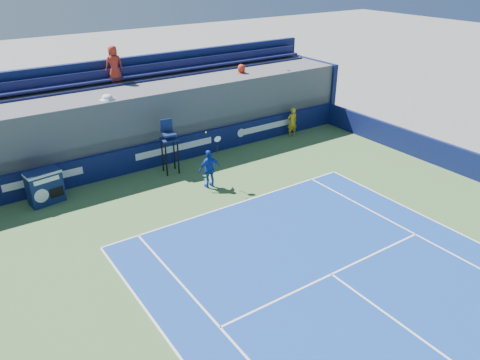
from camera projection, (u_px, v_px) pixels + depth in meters
ball_person at (292, 122)px, 25.38m from camera, size 0.63×0.47×1.60m
back_hoarding at (174, 150)px, 22.32m from camera, size 20.40×0.21×1.20m
match_clock at (45, 186)px, 18.53m from camera, size 1.41×0.91×1.40m
umpire_chair at (169, 141)px, 20.82m from camera, size 0.79×0.79×2.48m
tennis_player at (210, 169)px, 19.74m from camera, size 1.00×0.45×2.57m
stadium_seating at (154, 114)px, 23.29m from camera, size 21.00×4.05×5.15m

